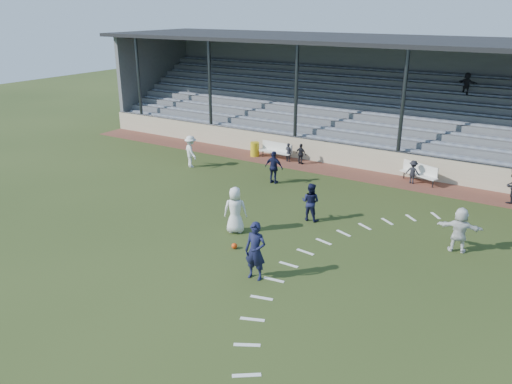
# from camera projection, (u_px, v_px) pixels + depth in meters

# --- Properties ---
(ground) EXTENTS (90.00, 90.00, 0.00)m
(ground) POSITION_uv_depth(u_px,v_px,m) (221.00, 245.00, 18.41)
(ground) COLOR #2C3A18
(ground) RESTS_ON ground
(cinder_track) EXTENTS (34.00, 2.00, 0.02)m
(cinder_track) POSITION_uv_depth(u_px,v_px,m) (334.00, 170.00, 26.78)
(cinder_track) COLOR brown
(cinder_track) RESTS_ON ground
(retaining_wall) EXTENTS (34.00, 0.18, 1.20)m
(retaining_wall) POSITION_uv_depth(u_px,v_px,m) (342.00, 155.00, 27.41)
(retaining_wall) COLOR #C0B394
(retaining_wall) RESTS_ON ground
(bench_left) EXTENTS (2.02, 0.56, 0.95)m
(bench_left) POSITION_uv_depth(u_px,v_px,m) (276.00, 149.00, 28.62)
(bench_left) COLOR silver
(bench_left) RESTS_ON cinder_track
(bench_right) EXTENTS (2.01, 1.17, 0.95)m
(bench_right) POSITION_uv_depth(u_px,v_px,m) (420.00, 171.00, 24.74)
(bench_right) COLOR silver
(bench_right) RESTS_ON cinder_track
(trash_bin) EXTENTS (0.52, 0.52, 0.83)m
(trash_bin) POSITION_uv_depth(u_px,v_px,m) (255.00, 149.00, 29.17)
(trash_bin) COLOR gold
(trash_bin) RESTS_ON cinder_track
(football) EXTENTS (0.21, 0.21, 0.21)m
(football) POSITION_uv_depth(u_px,v_px,m) (234.00, 246.00, 18.11)
(football) COLOR #DB3E0C
(football) RESTS_ON ground
(player_white_lead) EXTENTS (1.07, 0.94, 1.84)m
(player_white_lead) POSITION_uv_depth(u_px,v_px,m) (235.00, 210.00, 19.17)
(player_white_lead) COLOR silver
(player_white_lead) RESTS_ON ground
(player_navy_lead) EXTENTS (0.75, 0.53, 1.95)m
(player_navy_lead) POSITION_uv_depth(u_px,v_px,m) (255.00, 251.00, 15.84)
(player_navy_lead) COLOR #131636
(player_navy_lead) RESTS_ON ground
(player_navy_mid) EXTENTS (0.80, 0.64, 1.59)m
(player_navy_mid) POSITION_uv_depth(u_px,v_px,m) (310.00, 202.00, 20.31)
(player_navy_mid) COLOR #131636
(player_navy_mid) RESTS_ON ground
(player_white_wing) EXTENTS (1.29, 1.13, 1.74)m
(player_white_wing) POSITION_uv_depth(u_px,v_px,m) (191.00, 152.00, 27.10)
(player_white_wing) COLOR silver
(player_white_wing) RESTS_ON ground
(player_navy_wing) EXTENTS (0.97, 0.42, 1.64)m
(player_navy_wing) POSITION_uv_depth(u_px,v_px,m) (274.00, 167.00, 24.59)
(player_navy_wing) COLOR #131636
(player_navy_wing) RESTS_ON ground
(player_white_back) EXTENTS (1.61, 0.76, 1.67)m
(player_white_back) POSITION_uv_depth(u_px,v_px,m) (460.00, 230.00, 17.68)
(player_white_back) COLOR silver
(player_white_back) RESTS_ON ground
(official) EXTENTS (0.86, 0.95, 1.59)m
(official) POSITION_uv_depth(u_px,v_px,m) (512.00, 186.00, 22.09)
(official) COLOR black
(official) RESTS_ON cinder_track
(sub_left_near) EXTENTS (0.40, 0.28, 1.07)m
(sub_left_near) POSITION_uv_depth(u_px,v_px,m) (288.00, 152.00, 28.09)
(sub_left_near) COLOR black
(sub_left_near) RESTS_ON cinder_track
(sub_left_far) EXTENTS (0.71, 0.38, 1.16)m
(sub_left_far) POSITION_uv_depth(u_px,v_px,m) (301.00, 154.00, 27.63)
(sub_left_far) COLOR black
(sub_left_far) RESTS_ON cinder_track
(sub_right) EXTENTS (0.79, 0.49, 1.17)m
(sub_right) POSITION_uv_depth(u_px,v_px,m) (413.00, 172.00, 24.60)
(sub_right) COLOR black
(sub_right) RESTS_ON cinder_track
(grandstand) EXTENTS (34.60, 9.00, 6.61)m
(grandstand) POSITION_uv_depth(u_px,v_px,m) (374.00, 112.00, 30.61)
(grandstand) COLOR slate
(grandstand) RESTS_ON ground
(penalty_arc) EXTENTS (3.89, 14.63, 0.01)m
(penalty_arc) POSITION_uv_depth(u_px,v_px,m) (323.00, 274.00, 16.38)
(penalty_arc) COLOR white
(penalty_arc) RESTS_ON ground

